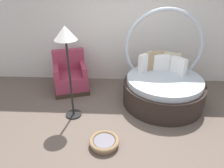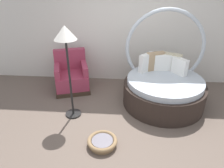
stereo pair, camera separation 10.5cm
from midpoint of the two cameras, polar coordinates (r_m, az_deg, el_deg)
ground_plane at (r=4.11m, az=3.18°, el=-11.56°), size 8.00×8.00×0.02m
back_wall at (r=5.32m, az=4.22°, el=17.10°), size 8.00×0.12×3.19m
round_daybed at (r=4.74m, az=14.41°, el=-0.37°), size 1.74×1.74×1.98m
red_armchair at (r=5.27m, az=-10.29°, el=2.08°), size 0.99×0.99×0.94m
pet_basket at (r=3.69m, az=-1.78°, el=-15.40°), size 0.51×0.51×0.13m
floor_lamp at (r=3.78m, az=-11.58°, el=11.01°), size 0.40×0.40×1.82m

